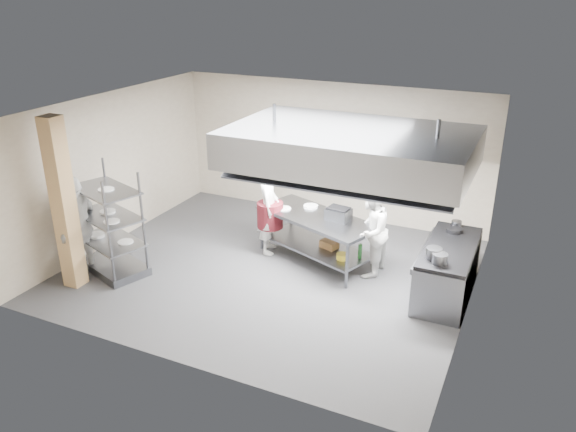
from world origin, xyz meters
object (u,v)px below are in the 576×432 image
at_px(cooking_range, 447,272).
at_px(chef_head, 268,208).
at_px(chef_line, 370,231).
at_px(chef_plating, 79,227).
at_px(griddle, 338,214).
at_px(stockpot, 434,253).
at_px(pass_rack, 109,221).
at_px(island, 316,238).

height_order(cooking_range, chef_head, chef_head).
height_order(chef_line, chef_plating, chef_plating).
relative_size(cooking_range, griddle, 4.70).
height_order(chef_plating, griddle, chef_plating).
height_order(chef_head, griddle, chef_head).
distance_m(chef_line, griddle, 0.69).
bearing_deg(chef_line, chef_plating, -63.17).
distance_m(griddle, stockpot, 2.07).
bearing_deg(chef_plating, griddle, 104.61).
distance_m(pass_rack, chef_line, 4.67).
bearing_deg(pass_rack, griddle, 48.33).
xyz_separation_m(pass_rack, cooking_range, (5.70, 1.71, -0.56)).
bearing_deg(pass_rack, chef_plating, -118.46).
height_order(pass_rack, chef_plating, pass_rack).
height_order(pass_rack, stockpot, pass_rack).
relative_size(island, chef_plating, 1.25).
height_order(cooking_range, griddle, griddle).
xyz_separation_m(island, griddle, (0.41, 0.02, 0.56)).
distance_m(chef_head, chef_line, 2.07).
bearing_deg(chef_plating, cooking_range, 93.37).
xyz_separation_m(island, chef_line, (1.07, -0.11, 0.40)).
bearing_deg(stockpot, chef_line, 150.65).
relative_size(island, stockpot, 9.25).
relative_size(chef_head, stockpot, 7.08).
bearing_deg(chef_line, island, -93.91).
distance_m(island, chef_head, 1.09).
bearing_deg(island, chef_head, -157.76).
distance_m(cooking_range, griddle, 2.17).
bearing_deg(island, cooking_range, 15.47).
bearing_deg(island, stockpot, 1.69).
height_order(cooking_range, chef_line, chef_line).
height_order(chef_line, griddle, chef_line).
distance_m(chef_plating, stockpot, 6.09).
xyz_separation_m(cooking_range, griddle, (-2.07, 0.25, 0.59)).
bearing_deg(chef_head, cooking_range, -114.18).
relative_size(island, pass_rack, 1.20).
distance_m(island, griddle, 0.69).
relative_size(island, griddle, 5.54).
bearing_deg(chef_line, cooking_range, 86.58).
xyz_separation_m(chef_head, chef_line, (2.07, -0.08, -0.05)).
height_order(island, pass_rack, pass_rack).
distance_m(pass_rack, chef_head, 2.94).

